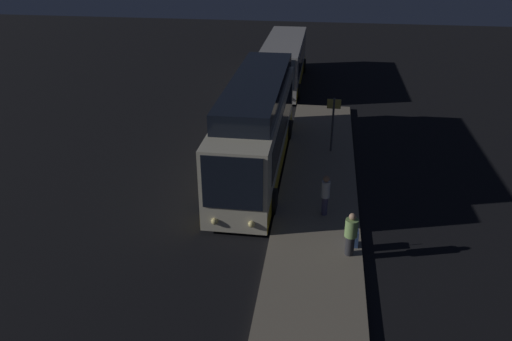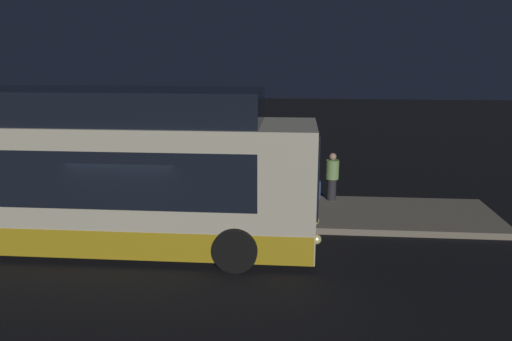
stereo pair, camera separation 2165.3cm
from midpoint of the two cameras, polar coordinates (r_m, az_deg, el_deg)
The scene contains 8 objects.
ground at distance 14.38m, azimuth 23.74°, elevation -7.81°, with size 80.00×80.00×0.00m, color black.
platform at distance 15.56m, azimuth 35.20°, elevation -7.64°, with size 20.00×3.17×0.19m.
bus_lead at distance 14.80m, azimuth 24.88°, elevation 1.19°, with size 11.63×2.70×4.08m.
bus_second at distance 27.64m, azimuth 17.55°, elevation 12.50°, with size 10.25×2.78×3.01m.
passenger_boarding at distance 13.34m, azimuth 42.05°, elevation -10.27°, with size 0.44×0.44×1.63m.
passenger_waiting at distance 12.47m, azimuth 51.16°, elevation -16.62°, with size 0.59×0.59×1.57m.
suitcase at distance 13.16m, azimuth 49.48°, elevation -16.92°, with size 0.35×0.23×0.82m.
sign_post at distance 17.69m, azimuth 33.81°, elevation 2.91°, with size 0.10×0.64×2.66m.
Camera 1 is at (19.08, 3.17, 10.03)m, focal length 35.00 mm.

